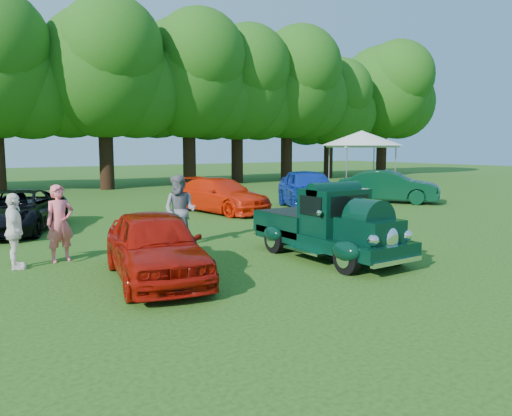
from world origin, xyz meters
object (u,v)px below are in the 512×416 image
back_car_black (16,211)px  spectator_white (14,231)px  spectator_grey (180,211)px  back_car_blue (308,189)px  hero_pickup (328,228)px  spectator_pink (60,223)px  back_car_orange (221,195)px  back_car_green (389,186)px  red_convertible (155,245)px  canopy_tent (362,139)px

back_car_black → spectator_white: spectator_white is taller
back_car_black → spectator_grey: bearing=-29.2°
back_car_blue → hero_pickup: bearing=-100.7°
back_car_black → spectator_pink: spectator_pink is taller
hero_pickup → back_car_orange: bearing=77.1°
back_car_blue → back_car_green: bearing=24.4°
red_convertible → spectator_grey: bearing=67.6°
spectator_grey → back_car_orange: bearing=103.4°
hero_pickup → canopy_tent: size_ratio=0.69×
red_convertible → back_car_blue: bearing=46.9°
back_car_orange → back_car_green: size_ratio=1.03×
back_car_green → back_car_black: bearing=142.3°
hero_pickup → back_car_black: bearing=124.8°
red_convertible → back_car_orange: (6.19, 8.21, -0.01)m
back_car_green → hero_pickup: bearing=-179.8°
hero_pickup → back_car_blue: (5.59, 7.47, 0.13)m
back_car_black → spectator_grey: 5.91m
red_convertible → spectator_grey: spectator_grey is taller
spectator_grey → canopy_tent: 18.38m
canopy_tent → back_car_black: bearing=-167.9°
back_car_blue → red_convertible: bearing=-118.2°
back_car_black → spectator_pink: (0.22, -4.98, 0.24)m
spectator_white → hero_pickup: bearing=-106.1°
spectator_white → spectator_grey: bearing=-77.2°
hero_pickup → spectator_pink: 6.27m
red_convertible → back_car_green: 16.21m
hero_pickup → spectator_white: (-6.42, 2.91, 0.11)m
red_convertible → back_car_green: size_ratio=0.89×
red_convertible → back_car_blue: back_car_blue is taller
back_car_black → spectator_pink: 4.99m
spectator_pink → back_car_orange: bearing=27.6°
back_car_blue → spectator_white: (-12.01, -4.56, -0.02)m
hero_pickup → back_car_green: size_ratio=0.93×
canopy_tent → red_convertible: bearing=-146.3°
red_convertible → spectator_white: size_ratio=2.45×
back_car_blue → spectator_white: back_car_blue is taller
back_car_orange → back_car_blue: back_car_blue is taller
back_car_orange → spectator_pink: bearing=-154.4°
red_convertible → back_car_blue: 12.08m
hero_pickup → back_car_black: hero_pickup is taller
back_car_blue → spectator_pink: spectator_pink is taller
back_car_blue → spectator_pink: bearing=-132.5°
back_car_green → spectator_pink: 16.41m
back_car_black → spectator_white: (-0.78, -5.22, 0.18)m
back_car_black → canopy_tent: size_ratio=0.75×
back_car_orange → spectator_grey: (-4.33, -5.40, 0.27)m
spectator_grey → red_convertible: bearing=-71.3°
spectator_white → canopy_tent: (19.95, 9.32, 2.27)m
red_convertible → back_car_green: (14.66, 6.91, 0.06)m
red_convertible → spectator_pink: bearing=125.0°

